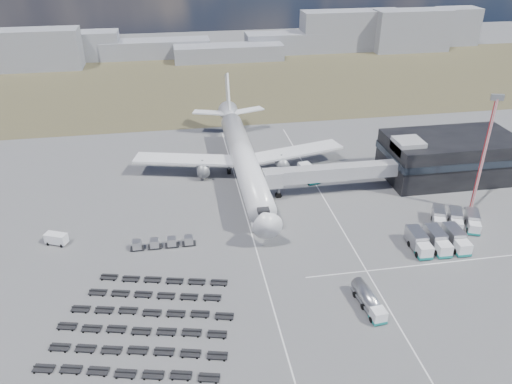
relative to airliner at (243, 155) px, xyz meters
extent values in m
plane|color=#565659|center=(0.00, -32.38, -5.29)|extent=(420.00, 420.00, 0.00)
cube|color=#4C472D|center=(0.00, 77.62, -5.29)|extent=(420.00, 90.00, 0.01)
cube|color=silver|center=(-2.00, -27.38, -5.29)|extent=(0.25, 110.00, 0.01)
cube|color=silver|center=(16.00, -27.38, -5.29)|extent=(0.25, 110.00, 0.01)
cube|color=silver|center=(25.00, -40.38, -5.29)|extent=(40.00, 0.25, 0.01)
cube|color=black|center=(48.00, -8.38, -0.29)|extent=(30.00, 16.00, 10.00)
cube|color=#262D38|center=(48.00, -8.38, 0.91)|extent=(30.40, 16.40, 1.60)
cube|color=#939399|center=(36.00, -10.38, 4.21)|extent=(6.00, 6.00, 3.00)
cube|color=#939399|center=(18.10, -11.88, -0.19)|extent=(29.80, 3.00, 3.00)
cube|color=#939399|center=(4.70, -12.38, -0.19)|extent=(4.00, 3.60, 3.40)
cylinder|color=slate|center=(6.20, -11.88, -2.74)|extent=(0.70, 0.70, 5.10)
cylinder|color=black|center=(6.20, -11.88, -4.84)|extent=(1.40, 0.90, 1.40)
cylinder|color=white|center=(0.00, -2.38, 0.01)|extent=(5.60, 48.00, 5.60)
cone|color=white|center=(0.00, -28.88, 0.01)|extent=(5.60, 5.00, 5.60)
cone|color=white|center=(0.00, 25.62, 0.81)|extent=(5.60, 8.00, 5.60)
cube|color=black|center=(0.00, -26.88, 0.81)|extent=(2.20, 2.00, 0.80)
cube|color=white|center=(-13.00, 2.62, -1.19)|extent=(25.59, 11.38, 0.50)
cube|color=white|center=(13.00, 2.62, -1.19)|extent=(25.59, 11.38, 0.50)
cylinder|color=slate|center=(-9.50, 0.62, -2.89)|extent=(3.00, 5.00, 3.00)
cylinder|color=slate|center=(9.50, 0.62, -2.89)|extent=(3.00, 5.00, 3.00)
cube|color=white|center=(-5.50, 27.62, 1.21)|extent=(9.49, 5.63, 0.35)
cube|color=white|center=(5.50, 27.62, 1.21)|extent=(9.49, 5.63, 0.35)
cube|color=white|center=(0.00, 28.62, 6.51)|extent=(0.50, 9.06, 11.45)
cylinder|color=slate|center=(0.00, -23.38, -4.04)|extent=(0.50, 0.50, 2.50)
cylinder|color=slate|center=(-3.20, 1.62, -4.04)|extent=(0.60, 0.60, 2.50)
cylinder|color=slate|center=(3.20, 1.62, -4.04)|extent=(0.60, 0.60, 2.50)
cylinder|color=black|center=(0.00, -23.38, -4.79)|extent=(0.50, 1.20, 1.20)
cube|color=gray|center=(-72.11, 110.23, 2.64)|extent=(42.33, 12.00, 15.87)
cube|color=gray|center=(-48.91, 123.31, 0.64)|extent=(24.30, 12.00, 11.87)
cube|color=gray|center=(-21.17, 122.84, -1.54)|extent=(47.54, 12.00, 7.51)
cube|color=gray|center=(10.09, 111.78, -2.02)|extent=(47.09, 12.00, 6.55)
cube|color=gray|center=(36.93, 121.44, -0.84)|extent=(35.29, 12.00, 8.91)
cube|color=gray|center=(68.21, 121.53, 3.60)|extent=(46.04, 12.00, 17.78)
cube|color=gray|center=(95.30, 115.87, 3.86)|extent=(34.56, 12.00, 18.30)
cube|color=gray|center=(123.08, 125.25, 3.27)|extent=(19.37, 12.00, 17.12)
cube|color=white|center=(13.14, -52.57, -4.01)|extent=(2.30, 2.30, 2.03)
cube|color=#157772|center=(13.14, -52.57, -4.81)|extent=(2.40, 2.40, 0.44)
cylinder|color=#ABABB0|center=(12.74, -48.27, -3.62)|extent=(2.80, 6.78, 2.20)
cube|color=slate|center=(12.74, -48.27, -4.63)|extent=(2.72, 6.77, 0.31)
cylinder|color=black|center=(12.86, -49.58, -4.85)|extent=(2.37, 1.18, 0.97)
cube|color=white|center=(-0.31, -24.38, -4.58)|extent=(3.15, 1.78, 1.43)
cube|color=white|center=(-38.90, -22.60, -4.19)|extent=(4.50, 3.31, 2.21)
cube|color=white|center=(14.91, -4.65, -3.55)|extent=(3.96, 6.95, 3.05)
cube|color=#157772|center=(14.91, -4.65, -4.80)|extent=(4.09, 7.08, 0.49)
cube|color=white|center=(27.61, -38.26, -3.89)|extent=(2.57, 2.47, 2.38)
cube|color=#157772|center=(27.61, -38.26, -4.80)|extent=(2.68, 2.58, 0.49)
cube|color=#ABABB0|center=(27.74, -34.48, -3.45)|extent=(2.77, 5.07, 2.81)
cube|color=white|center=(31.28, -38.39, -3.89)|extent=(2.57, 2.47, 2.38)
cube|color=#157772|center=(31.28, -38.39, -4.80)|extent=(2.68, 2.58, 0.49)
cube|color=#ABABB0|center=(31.42, -34.61, -3.45)|extent=(2.77, 5.07, 2.81)
cube|color=white|center=(34.96, -38.52, -3.89)|extent=(2.57, 2.47, 2.38)
cube|color=#157772|center=(34.96, -38.52, -4.80)|extent=(2.68, 2.58, 0.49)
cube|color=#ABABB0|center=(35.09, -34.74, -3.45)|extent=(2.77, 5.07, 2.81)
cube|color=white|center=(34.84, -29.98, -4.05)|extent=(2.84, 2.79, 2.10)
cube|color=#157772|center=(34.84, -29.98, -4.86)|extent=(2.97, 2.92, 0.43)
cube|color=#ABABB0|center=(36.14, -26.90, -3.67)|extent=(3.83, 4.94, 2.48)
cube|color=white|center=(37.83, -31.25, -4.05)|extent=(2.84, 2.79, 2.10)
cube|color=#157772|center=(37.83, -31.25, -4.86)|extent=(2.97, 2.92, 0.43)
cube|color=#ABABB0|center=(39.13, -28.17, -3.67)|extent=(3.83, 4.94, 2.48)
cube|color=white|center=(40.81, -32.52, -4.05)|extent=(2.84, 2.79, 2.10)
cube|color=#157772|center=(40.81, -32.52, -4.86)|extent=(2.97, 2.92, 0.43)
cube|color=#ABABB0|center=(42.12, -29.44, -3.67)|extent=(3.83, 4.94, 2.48)
cube|color=black|center=(-23.81, -27.09, -4.99)|extent=(2.58, 1.59, 0.18)
cube|color=#ABABB0|center=(-23.81, -27.09, -4.15)|extent=(1.59, 1.59, 1.49)
cube|color=black|center=(-20.63, -27.10, -4.99)|extent=(2.58, 1.59, 0.18)
cube|color=#ABABB0|center=(-20.63, -27.10, -4.15)|extent=(1.59, 1.59, 1.49)
cube|color=black|center=(-17.45, -27.10, -4.99)|extent=(2.58, 1.59, 0.18)
cube|color=#ABABB0|center=(-17.45, -27.10, -4.15)|extent=(1.59, 1.59, 1.49)
cube|color=black|center=(-14.27, -27.11, -4.99)|extent=(2.58, 1.59, 0.18)
cube|color=#ABABB0|center=(-14.27, -27.11, -4.15)|extent=(1.59, 1.59, 1.49)
cube|color=black|center=(-24.26, -56.43, -4.95)|extent=(26.13, 7.60, 0.68)
cube|color=black|center=(-23.32, -52.57, -4.95)|extent=(26.13, 7.60, 0.68)
cube|color=black|center=(-22.39, -48.70, -4.95)|extent=(26.13, 7.60, 0.68)
cube|color=black|center=(-21.46, -44.83, -4.95)|extent=(26.13, 7.60, 0.68)
cube|color=black|center=(-20.53, -40.96, -4.95)|extent=(22.44, 6.71, 0.68)
cube|color=black|center=(-19.59, -37.09, -4.95)|extent=(22.44, 6.71, 0.68)
cylinder|color=red|center=(45.17, -24.15, 6.90)|extent=(0.68, 0.68, 24.38)
cube|color=slate|center=(45.17, -24.15, 19.38)|extent=(2.41, 1.17, 1.17)
cube|color=#565659|center=(45.17, -24.15, -5.15)|extent=(1.95, 1.95, 0.29)
camera|label=1|loc=(-14.77, -106.03, 48.74)|focal=35.00mm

